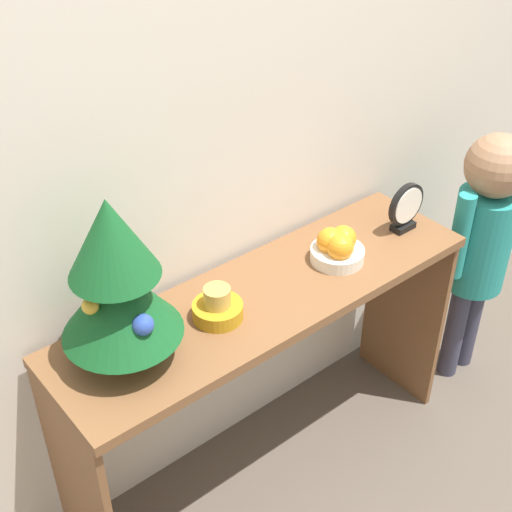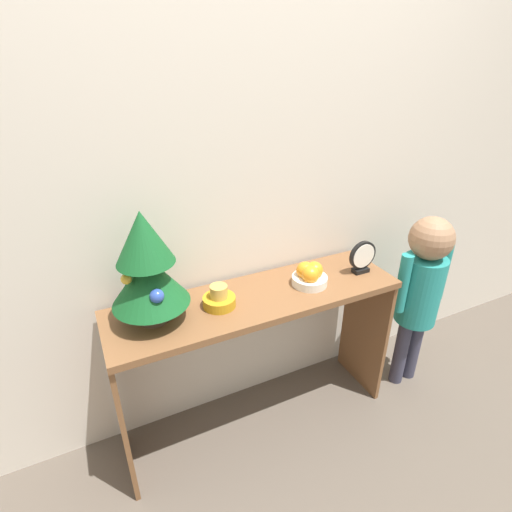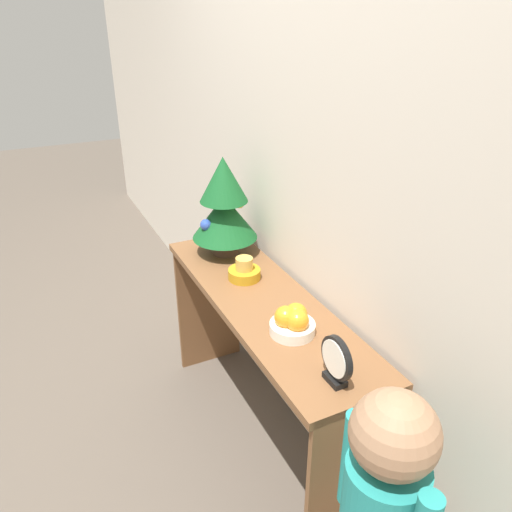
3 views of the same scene
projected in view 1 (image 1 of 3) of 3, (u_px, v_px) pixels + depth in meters
The scene contains 8 objects.
ground_plane at pixel (303, 499), 2.24m from camera, with size 12.00×12.00×0.00m, color brown.
back_wall at pixel (213, 81), 1.77m from camera, with size 7.00×0.05×2.50m, color beige.
console_table at pixel (268, 335), 2.02m from camera, with size 1.26×0.36×0.72m.
mini_tree at pixel (116, 281), 1.60m from camera, with size 0.29×0.29×0.44m.
fruit_bowl at pixel (338, 247), 2.03m from camera, with size 0.16×0.16×0.10m.
singing_bowl at pixel (218, 307), 1.83m from camera, with size 0.13×0.13×0.09m.
desk_clock at pixel (406, 208), 2.14m from camera, with size 0.14×0.04×0.16m.
child_figure at pixel (483, 231), 2.37m from camera, with size 0.32×0.21×0.96m.
Camera 1 is at (-0.99, -0.98, 1.92)m, focal length 50.00 mm.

